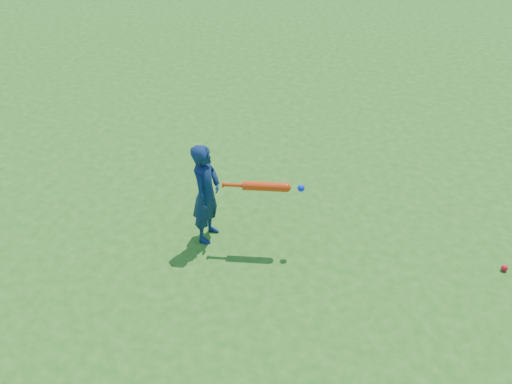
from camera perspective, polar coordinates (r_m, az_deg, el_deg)
ground at (r=5.73m, az=-2.85°, el=-6.88°), size 80.00×80.00×0.00m
child at (r=5.71m, az=-5.01°, el=-0.16°), size 0.27×0.41×1.09m
ground_ball_red at (r=6.10m, az=23.58°, el=-6.98°), size 0.06×0.06×0.06m
bat_swing at (r=5.52m, az=1.23°, el=0.54°), size 0.78×0.27×0.09m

